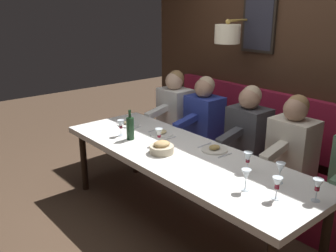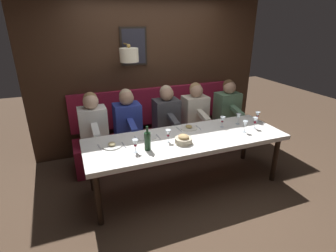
{
  "view_description": "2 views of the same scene",
  "coord_description": "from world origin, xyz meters",
  "px_view_note": "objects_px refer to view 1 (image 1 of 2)",
  "views": [
    {
      "loc": [
        -2.1,
        -2.31,
        2.02
      ],
      "look_at": [
        0.05,
        0.25,
        0.92
      ],
      "focal_mm": 40.01,
      "sensor_mm": 36.0,
      "label": 1
    },
    {
      "loc": [
        -2.85,
        1.38,
        2.18
      ],
      "look_at": [
        0.05,
        0.25,
        0.92
      ],
      "focal_mm": 28.04,
      "sensor_mm": 36.0,
      "label": 2
    }
  ],
  "objects_px": {
    "diner_farthest": "(175,104)",
    "diner_middle": "(248,126)",
    "diner_near": "(293,140)",
    "diner_far": "(204,113)",
    "wine_glass_0": "(280,169)",
    "wine_glass_5": "(248,158)",
    "wine_glass_6": "(277,184)",
    "wine_glass_2": "(318,186)",
    "dining_table": "(181,159)",
    "wine_glass_1": "(159,133)",
    "wine_glass_4": "(246,175)",
    "bread_bowl": "(162,148)",
    "wine_glass_3": "(121,125)",
    "wine_bottle": "(130,128)"
  },
  "relations": [
    {
      "from": "dining_table",
      "to": "wine_glass_6",
      "type": "height_order",
      "value": "wine_glass_6"
    },
    {
      "from": "wine_glass_4",
      "to": "wine_glass_6",
      "type": "distance_m",
      "value": 0.22
    },
    {
      "from": "diner_near",
      "to": "wine_glass_1",
      "type": "relative_size",
      "value": 4.82
    },
    {
      "from": "diner_far",
      "to": "wine_glass_1",
      "type": "distance_m",
      "value": 0.97
    },
    {
      "from": "diner_near",
      "to": "wine_glass_0",
      "type": "xyz_separation_m",
      "value": [
        -0.72,
        -0.35,
        0.04
      ]
    },
    {
      "from": "diner_middle",
      "to": "wine_glass_4",
      "type": "relative_size",
      "value": 4.82
    },
    {
      "from": "wine_glass_6",
      "to": "bread_bowl",
      "type": "height_order",
      "value": "wine_glass_6"
    },
    {
      "from": "diner_farthest",
      "to": "wine_glass_3",
      "type": "bearing_deg",
      "value": -160.59
    },
    {
      "from": "wine_glass_6",
      "to": "wine_bottle",
      "type": "height_order",
      "value": "wine_bottle"
    },
    {
      "from": "diner_far",
      "to": "wine_glass_1",
      "type": "relative_size",
      "value": 4.82
    },
    {
      "from": "wine_glass_3",
      "to": "wine_bottle",
      "type": "bearing_deg",
      "value": -85.74
    },
    {
      "from": "wine_glass_5",
      "to": "bread_bowl",
      "type": "relative_size",
      "value": 0.75
    },
    {
      "from": "wine_glass_1",
      "to": "wine_glass_3",
      "type": "relative_size",
      "value": 1.0
    },
    {
      "from": "diner_near",
      "to": "wine_glass_0",
      "type": "distance_m",
      "value": 0.8
    },
    {
      "from": "wine_glass_6",
      "to": "wine_glass_2",
      "type": "bearing_deg",
      "value": -45.81
    },
    {
      "from": "wine_glass_6",
      "to": "bread_bowl",
      "type": "distance_m",
      "value": 1.15
    },
    {
      "from": "diner_near",
      "to": "bread_bowl",
      "type": "bearing_deg",
      "value": 146.4
    },
    {
      "from": "wine_glass_0",
      "to": "wine_glass_2",
      "type": "bearing_deg",
      "value": -96.78
    },
    {
      "from": "diner_farthest",
      "to": "diner_near",
      "type": "bearing_deg",
      "value": -90.0
    },
    {
      "from": "wine_glass_3",
      "to": "bread_bowl",
      "type": "distance_m",
      "value": 0.63
    },
    {
      "from": "diner_farthest",
      "to": "diner_middle",
      "type": "bearing_deg",
      "value": -90.0
    },
    {
      "from": "wine_glass_6",
      "to": "wine_bottle",
      "type": "bearing_deg",
      "value": 93.09
    },
    {
      "from": "diner_farthest",
      "to": "bread_bowl",
      "type": "distance_m",
      "value": 1.42
    },
    {
      "from": "diner_far",
      "to": "wine_glass_0",
      "type": "distance_m",
      "value": 1.67
    },
    {
      "from": "dining_table",
      "to": "wine_glass_2",
      "type": "height_order",
      "value": "wine_glass_2"
    },
    {
      "from": "wine_glass_5",
      "to": "wine_glass_6",
      "type": "xyz_separation_m",
      "value": [
        -0.2,
        -0.41,
        -0.0
      ]
    },
    {
      "from": "diner_near",
      "to": "diner_far",
      "type": "bearing_deg",
      "value": 90.0
    },
    {
      "from": "dining_table",
      "to": "wine_glass_3",
      "type": "xyz_separation_m",
      "value": [
        -0.16,
        0.74,
        0.18
      ]
    },
    {
      "from": "diner_near",
      "to": "diner_farthest",
      "type": "distance_m",
      "value": 1.67
    },
    {
      "from": "dining_table",
      "to": "diner_far",
      "type": "xyz_separation_m",
      "value": [
        0.88,
        0.59,
        0.14
      ]
    },
    {
      "from": "bread_bowl",
      "to": "diner_middle",
      "type": "bearing_deg",
      "value": -8.93
    },
    {
      "from": "diner_far",
      "to": "wine_glass_0",
      "type": "height_order",
      "value": "diner_far"
    },
    {
      "from": "diner_far",
      "to": "wine_bottle",
      "type": "height_order",
      "value": "diner_far"
    },
    {
      "from": "dining_table",
      "to": "wine_glass_0",
      "type": "distance_m",
      "value": 0.94
    },
    {
      "from": "diner_farthest",
      "to": "wine_bottle",
      "type": "xyz_separation_m",
      "value": [
        -1.03,
        -0.52,
        0.04
      ]
    },
    {
      "from": "diner_farthest",
      "to": "wine_glass_3",
      "type": "xyz_separation_m",
      "value": [
        -1.04,
        -0.37,
        0.04
      ]
    },
    {
      "from": "diner_farthest",
      "to": "wine_glass_5",
      "type": "distance_m",
      "value": 1.88
    },
    {
      "from": "wine_glass_5",
      "to": "diner_farthest",
      "type": "bearing_deg",
      "value": 66.86
    },
    {
      "from": "wine_glass_5",
      "to": "wine_glass_2",
      "type": "bearing_deg",
      "value": -91.79
    },
    {
      "from": "diner_middle",
      "to": "wine_glass_0",
      "type": "height_order",
      "value": "diner_middle"
    },
    {
      "from": "wine_glass_1",
      "to": "bread_bowl",
      "type": "bearing_deg",
      "value": -121.86
    },
    {
      "from": "wine_glass_0",
      "to": "wine_glass_1",
      "type": "distance_m",
      "value": 1.21
    },
    {
      "from": "diner_middle",
      "to": "diner_far",
      "type": "distance_m",
      "value": 0.64
    },
    {
      "from": "diner_farthest",
      "to": "wine_glass_2",
      "type": "relative_size",
      "value": 4.82
    },
    {
      "from": "diner_farthest",
      "to": "wine_glass_2",
      "type": "height_order",
      "value": "diner_farthest"
    },
    {
      "from": "wine_glass_2",
      "to": "wine_glass_1",
      "type": "bearing_deg",
      "value": 95.96
    },
    {
      "from": "wine_glass_1",
      "to": "wine_glass_5",
      "type": "relative_size",
      "value": 1.0
    },
    {
      "from": "diner_middle",
      "to": "wine_glass_2",
      "type": "distance_m",
      "value": 1.4
    },
    {
      "from": "diner_farthest",
      "to": "wine_glass_1",
      "type": "xyz_separation_m",
      "value": [
        -0.92,
        -0.83,
        0.04
      ]
    },
    {
      "from": "diner_farthest",
      "to": "wine_glass_6",
      "type": "relative_size",
      "value": 4.82
    }
  ]
}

